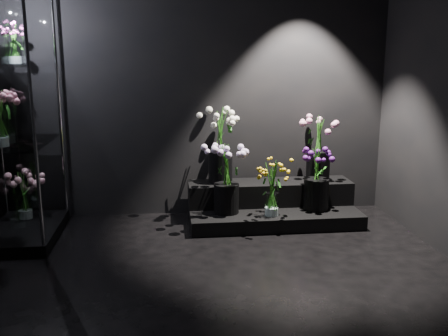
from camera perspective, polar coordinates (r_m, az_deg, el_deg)
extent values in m
plane|color=black|center=(3.60, -0.85, -14.67)|extent=(4.00, 4.00, 0.00)
plane|color=black|center=(5.20, -3.13, 9.86)|extent=(4.00, 0.00, 4.00)
plane|color=black|center=(1.25, 8.10, 0.73)|extent=(4.00, 0.00, 4.00)
cube|color=black|center=(5.13, 5.63, -5.38)|extent=(1.70, 0.76, 0.14)
cube|color=black|center=(5.25, 5.24, -2.79)|extent=(1.70, 0.38, 0.24)
cube|color=black|center=(5.04, -21.87, -6.82)|extent=(0.63, 1.05, 0.11)
cube|color=white|center=(4.84, -22.69, 2.65)|extent=(0.57, 0.99, 0.01)
cube|color=white|center=(4.78, -23.40, 10.75)|extent=(0.57, 0.99, 0.01)
cylinder|color=white|center=(4.85, 5.46, -4.14)|extent=(0.14, 0.14, 0.23)
cylinder|color=black|center=(4.91, 0.27, -3.48)|extent=(0.25, 0.25, 0.29)
cylinder|color=black|center=(5.10, 10.46, -2.96)|extent=(0.25, 0.25, 0.32)
cylinder|color=black|center=(5.13, -0.41, 0.15)|extent=(0.25, 0.25, 0.33)
cylinder|color=black|center=(5.29, 10.69, 0.24)|extent=(0.24, 0.24, 0.31)
cylinder|color=white|center=(4.64, -24.17, 3.66)|extent=(0.13, 0.13, 0.23)
cylinder|color=white|center=(4.94, -22.80, 12.03)|extent=(0.12, 0.12, 0.19)
cylinder|color=white|center=(5.23, -21.79, -4.09)|extent=(0.14, 0.14, 0.24)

